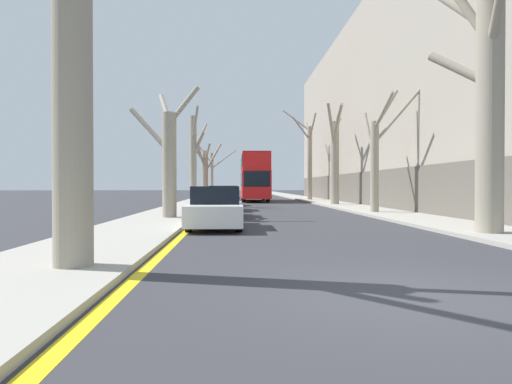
% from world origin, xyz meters
% --- Properties ---
extents(ground_plane, '(300.00, 300.00, 0.00)m').
position_xyz_m(ground_plane, '(0.00, 0.00, 0.00)').
color(ground_plane, '#333338').
extents(sidewalk_left, '(3.05, 120.00, 0.12)m').
position_xyz_m(sidewalk_left, '(-5.59, 50.00, 0.06)').
color(sidewalk_left, '#A39E93').
rests_on(sidewalk_left, ground).
extents(sidewalk_right, '(3.05, 120.00, 0.12)m').
position_xyz_m(sidewalk_right, '(5.59, 50.00, 0.06)').
color(sidewalk_right, '#A39E93').
rests_on(sidewalk_right, ground).
extents(building_facade_right, '(10.08, 47.22, 15.19)m').
position_xyz_m(building_facade_right, '(12.10, 31.89, 7.58)').
color(building_facade_right, '#9E9384').
rests_on(building_facade_right, ground).
extents(kerb_line_stripe, '(0.24, 120.00, 0.01)m').
position_xyz_m(kerb_line_stripe, '(-3.89, 50.00, 0.00)').
color(kerb_line_stripe, yellow).
rests_on(kerb_line_stripe, ground).
extents(street_tree_left_0, '(4.38, 2.57, 7.64)m').
position_xyz_m(street_tree_left_0, '(-4.98, 1.71, 3.49)').
color(street_tree_left_0, gray).
rests_on(street_tree_left_0, ground).
extents(street_tree_left_1, '(3.20, 2.66, 5.90)m').
position_xyz_m(street_tree_left_1, '(-5.18, 13.96, 2.71)').
color(street_tree_left_1, gray).
rests_on(street_tree_left_1, ground).
extents(street_tree_left_2, '(1.17, 4.39, 6.62)m').
position_xyz_m(street_tree_left_2, '(-5.16, 25.95, 3.44)').
color(street_tree_left_2, gray).
rests_on(street_tree_left_2, ground).
extents(street_tree_left_3, '(2.94, 3.63, 5.66)m').
position_xyz_m(street_tree_left_3, '(-5.15, 37.64, 2.87)').
color(street_tree_left_3, gray).
rests_on(street_tree_left_3, ground).
extents(street_tree_left_4, '(5.13, 2.57, 6.76)m').
position_xyz_m(street_tree_left_4, '(-5.12, 49.61, 3.19)').
color(street_tree_left_4, gray).
rests_on(street_tree_left_4, ground).
extents(street_tree_right_0, '(1.95, 3.34, 7.77)m').
position_xyz_m(street_tree_right_0, '(5.06, 6.95, 4.13)').
color(street_tree_right_0, gray).
rests_on(street_tree_right_0, ground).
extents(street_tree_right_1, '(2.54, 3.62, 6.59)m').
position_xyz_m(street_tree_right_1, '(5.14, 17.52, 3.00)').
color(street_tree_right_1, gray).
rests_on(street_tree_right_1, ground).
extents(street_tree_right_2, '(1.88, 4.43, 7.48)m').
position_xyz_m(street_tree_right_2, '(5.19, 27.80, 3.58)').
color(street_tree_right_2, gray).
rests_on(street_tree_right_2, ground).
extents(street_tree_right_3, '(2.84, 4.42, 9.29)m').
position_xyz_m(street_tree_right_3, '(5.16, 39.60, 4.36)').
color(street_tree_right_3, gray).
rests_on(street_tree_right_3, ground).
extents(double_decker_bus, '(2.53, 10.59, 4.47)m').
position_xyz_m(double_decker_bus, '(-0.41, 37.79, 2.53)').
color(double_decker_bus, red).
rests_on(double_decker_bus, ground).
extents(parked_car_0, '(1.84, 4.60, 1.46)m').
position_xyz_m(parked_car_0, '(-2.97, 10.01, 0.69)').
color(parked_car_0, silver).
rests_on(parked_car_0, ground).
extents(parked_car_1, '(1.88, 4.51, 1.34)m').
position_xyz_m(parked_car_1, '(-2.97, 15.72, 0.64)').
color(parked_car_1, black).
rests_on(parked_car_1, ground).
extents(parked_car_2, '(1.90, 4.46, 1.49)m').
position_xyz_m(parked_car_2, '(-2.97, 21.44, 0.70)').
color(parked_car_2, navy).
rests_on(parked_car_2, ground).
extents(parked_car_3, '(1.73, 3.97, 1.35)m').
position_xyz_m(parked_car_3, '(-2.97, 27.90, 0.64)').
color(parked_car_3, silver).
rests_on(parked_car_3, ground).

